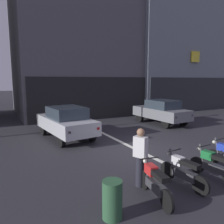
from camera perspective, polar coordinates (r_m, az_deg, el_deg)
ground_plane at (r=9.56m, az=6.59°, el=-9.83°), size 120.00×120.00×0.00m
lane_centre_line at (r=14.72m, az=-6.88°, el=-3.33°), size 0.20×18.00×0.01m
building_mid_block at (r=20.98m, az=-9.99°, el=16.13°), size 10.12×9.10×11.72m
building_far_right at (r=26.12m, az=12.59°, el=15.73°), size 10.98×10.15×12.82m
car_silver_crossing_near at (r=11.34m, az=-11.93°, el=-2.43°), size 2.20×4.27×1.64m
car_grey_parked_kerbside at (r=15.19m, az=12.79°, el=0.26°), size 1.90×4.16×1.64m
car_blue_down_street at (r=19.81m, az=-9.85°, el=2.20°), size 2.20×4.27×1.64m
motorcycle_red_row_leftmost at (r=5.81m, az=11.08°, el=-17.49°), size 0.55×1.65×0.98m
motorcycle_white_row_left_mid at (r=6.64m, az=18.03°, el=-14.39°), size 0.55×1.67×0.98m
motorcycle_green_row_centre at (r=7.39m, az=24.99°, el=-12.39°), size 0.55×1.67×0.98m
person_by_motorcycles at (r=6.24m, az=7.42°, el=-11.61°), size 0.35×0.42×1.67m
trash_bin at (r=5.05m, az=0.07°, el=-22.00°), size 0.44×0.44×0.85m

